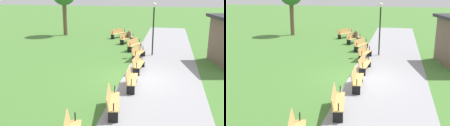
# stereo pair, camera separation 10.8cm
# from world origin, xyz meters

# --- Properties ---
(ground_plane) EXTENTS (120.00, 120.00, 0.00)m
(ground_plane) POSITION_xyz_m (0.00, 0.00, 0.00)
(ground_plane) COLOR #477A33
(path_paving) EXTENTS (39.74, 4.17, 0.01)m
(path_paving) POSITION_xyz_m (0.00, 1.32, 0.00)
(path_paving) COLOR #939399
(path_paving) RESTS_ON ground
(bench_0) EXTENTS (1.85, 1.38, 0.89)m
(bench_0) POSITION_xyz_m (-11.90, -3.40, 0.48)
(bench_0) COLOR tan
(bench_0) RESTS_ON ground
(bench_1) EXTENTS (1.90, 1.21, 0.89)m
(bench_1) POSITION_xyz_m (-9.45, -2.10, 0.48)
(bench_1) COLOR tan
(bench_1) RESTS_ON ground
(bench_2) EXTENTS (1.93, 1.01, 0.89)m
(bench_2) POSITION_xyz_m (-6.85, -1.12, 0.48)
(bench_2) COLOR tan
(bench_2) RESTS_ON ground
(bench_3) EXTENTS (1.93, 0.81, 0.89)m
(bench_3) POSITION_xyz_m (-4.15, -0.45, 0.48)
(bench_3) COLOR tan
(bench_3) RESTS_ON ground
(bench_4) EXTENTS (1.90, 0.59, 0.89)m
(bench_4) POSITION_xyz_m (-1.39, -0.11, 0.48)
(bench_4) COLOR tan
(bench_4) RESTS_ON ground
(bench_5) EXTENTS (1.90, 0.59, 0.89)m
(bench_5) POSITION_xyz_m (1.39, -0.11, 0.48)
(bench_5) COLOR tan
(bench_5) RESTS_ON ground
(bench_6) EXTENTS (1.93, 0.81, 0.89)m
(bench_6) POSITION_xyz_m (4.15, -0.45, 0.48)
(bench_6) COLOR tan
(bench_6) RESTS_ON ground
(person_seated) EXTENTS (0.49, 0.60, 1.20)m
(person_seated) POSITION_xyz_m (-9.60, -1.87, 0.64)
(person_seated) COLOR #4C4238
(person_seated) RESTS_ON ground
(lamp_post) EXTENTS (0.32, 0.32, 3.78)m
(lamp_post) POSITION_xyz_m (-5.48, 0.44, 2.65)
(lamp_post) COLOR black
(lamp_post) RESTS_ON ground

